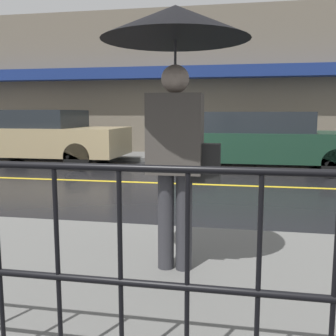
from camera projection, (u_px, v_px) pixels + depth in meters
ground_plane at (162, 183)px, 7.75m from camera, size 80.00×80.00×0.00m
sidewalk_near at (50, 274)px, 3.25m from camera, size 28.00×2.76×0.11m
sidewalk_far at (189, 157)px, 11.73m from camera, size 28.00×1.70×0.11m
lane_marking at (162, 183)px, 7.75m from camera, size 25.20×0.12×0.01m
building_storefront at (194, 82)px, 12.36m from camera, size 28.00×0.85×4.61m
pedestrian at (176, 57)px, 2.99m from camera, size 1.14×1.14×2.07m
car_tan at (41, 136)px, 10.42m from camera, size 4.37×1.94×1.45m
car_dark_green at (263, 140)px, 9.38m from camera, size 4.61×1.93×1.40m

